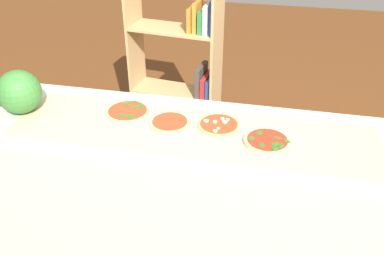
# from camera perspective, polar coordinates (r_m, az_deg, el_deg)

# --- Properties ---
(ground_plane) EXTENTS (12.00, 12.00, 0.00)m
(ground_plane) POSITION_cam_1_polar(r_m,az_deg,el_deg) (2.94, 0.00, -15.94)
(ground_plane) COLOR brown
(counter) EXTENTS (2.41, 0.75, 0.93)m
(counter) POSITION_cam_1_polar(r_m,az_deg,el_deg) (2.61, 0.00, -9.08)
(counter) COLOR beige
(counter) RESTS_ON ground_plane
(parchment_paper) EXTENTS (2.02, 0.53, 0.00)m
(parchment_paper) POSITION_cam_1_polar(r_m,az_deg,el_deg) (2.33, 0.00, -0.40)
(parchment_paper) COLOR tan
(parchment_paper) RESTS_ON counter
(pizza_spinach_0) EXTENTS (0.26, 0.26, 0.02)m
(pizza_spinach_0) POSITION_cam_1_polar(r_m,az_deg,el_deg) (2.52, -8.71, 2.23)
(pizza_spinach_0) COLOR #E5C17F
(pizza_spinach_0) RESTS_ON parchment_paper
(pizza_plain_1) EXTENTS (0.24, 0.24, 0.02)m
(pizza_plain_1) POSITION_cam_1_polar(r_m,az_deg,el_deg) (2.39, -3.03, 0.75)
(pizza_plain_1) COLOR #E5C17F
(pizza_plain_1) RESTS_ON parchment_paper
(pizza_mushroom_2) EXTENTS (0.24, 0.24, 0.02)m
(pizza_mushroom_2) POSITION_cam_1_polar(r_m,az_deg,el_deg) (2.37, 3.67, 0.44)
(pizza_mushroom_2) COLOR #DBB26B
(pizza_mushroom_2) RESTS_ON parchment_paper
(pizza_spinach_3) EXTENTS (0.25, 0.25, 0.03)m
(pizza_spinach_3) POSITION_cam_1_polar(r_m,az_deg,el_deg) (2.25, 10.19, -1.77)
(pizza_spinach_3) COLOR #E5C17F
(pizza_spinach_3) RESTS_ON parchment_paper
(watermelon) EXTENTS (0.26, 0.26, 0.26)m
(watermelon) POSITION_cam_1_polar(r_m,az_deg,el_deg) (2.66, -22.43, 4.54)
(watermelon) COLOR #387A33
(watermelon) RESTS_ON counter
(bookshelf) EXTENTS (0.76, 0.39, 1.64)m
(bookshelf) POSITION_cam_1_polar(r_m,az_deg,el_deg) (3.50, -0.97, 7.62)
(bookshelf) COLOR tan
(bookshelf) RESTS_ON ground_plane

